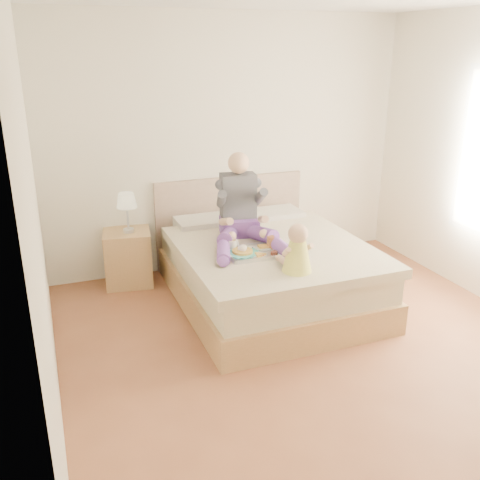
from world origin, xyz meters
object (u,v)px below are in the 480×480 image
object	(u,v)px
adult	(242,214)
baby	(297,252)
bed	(265,267)
tray	(253,251)
nightstand	(128,258)

from	to	relation	value
adult	baby	size ratio (longest dim) A/B	2.58
bed	tray	xyz separation A→B (m)	(-0.26, -0.32, 0.32)
adult	baby	xyz separation A→B (m)	(0.14, -0.89, -0.08)
bed	tray	bearing A→B (deg)	-128.70
bed	adult	world-z (taller)	adult
bed	adult	xyz separation A→B (m)	(-0.21, 0.09, 0.54)
baby	bed	bearing A→B (deg)	79.75
nightstand	tray	distance (m)	1.50
adult	tray	world-z (taller)	adult
tray	bed	bearing A→B (deg)	53.72
nightstand	baby	world-z (taller)	baby
bed	nightstand	size ratio (longest dim) A/B	3.80
bed	baby	world-z (taller)	baby
bed	tray	distance (m)	0.53
nightstand	baby	bearing A→B (deg)	-45.90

